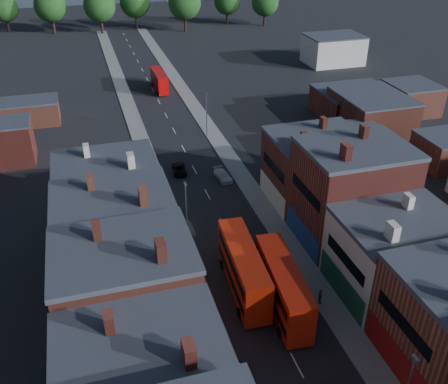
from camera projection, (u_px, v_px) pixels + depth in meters
pavement_west at (152, 169)px, 78.75m from camera, size 3.00×200.00×0.12m
pavement_east at (230, 159)px, 81.93m from camera, size 3.00×200.00×0.12m
lamp_post_2 at (186, 208)px, 60.17m from camera, size 0.25×0.70×8.12m
lamp_post_3 at (206, 111)px, 87.53m from camera, size 0.25×0.70×8.12m
bus_0 at (243, 269)px, 53.09m from camera, size 3.69×12.48×5.32m
bus_1 at (283, 286)px, 50.74m from camera, size 3.84×12.24×5.20m
bus_2 at (159, 80)px, 110.42m from camera, size 2.60×9.77×4.20m
car_2 at (179, 169)px, 77.54m from camera, size 2.35×4.43×1.19m
car_3 at (223, 175)px, 75.72m from camera, size 2.31×4.62×1.29m
ped_1 at (211, 338)px, 47.07m from camera, size 1.00×0.64×1.92m
ped_3 at (320, 296)px, 52.11m from camera, size 0.81×1.13×1.76m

